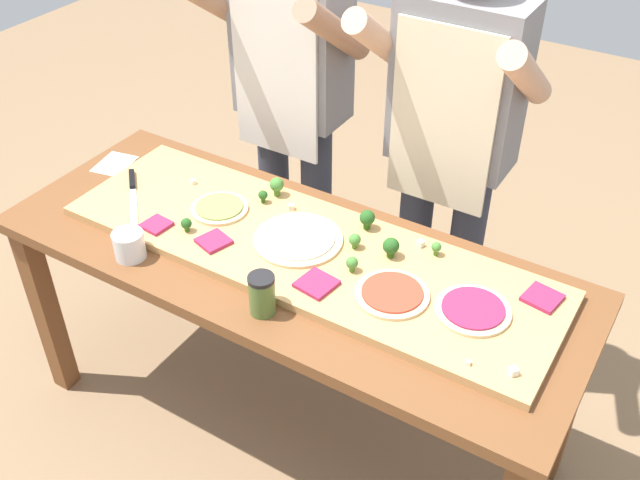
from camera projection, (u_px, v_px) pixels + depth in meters
ground_plane at (293, 422)px, 2.71m from camera, size 8.00×8.00×0.00m
prep_table at (288, 282)px, 2.30m from camera, size 1.84×0.70×0.79m
cutting_board at (306, 250)px, 2.23m from camera, size 1.56×0.48×0.03m
chefs_knife at (133, 189)px, 2.46m from camera, size 0.24×0.24×0.02m
pizza_whole_tomato_red at (392, 294)px, 2.04m from camera, size 0.21×0.21×0.02m
pizza_whole_white_garlic at (298, 239)px, 2.24m from camera, size 0.27×0.27×0.02m
pizza_whole_beet_magenta at (473, 310)px, 1.99m from camera, size 0.21×0.21×0.02m
pizza_whole_pesto_green at (220, 208)px, 2.37m from camera, size 0.19×0.19×0.02m
pizza_slice_near_right at (214, 241)px, 2.23m from camera, size 0.11×0.11×0.01m
pizza_slice_far_left at (156, 225)px, 2.30m from camera, size 0.09×0.09×0.01m
pizza_slice_near_left at (317, 284)px, 2.08m from camera, size 0.11×0.11×0.01m
pizza_slice_far_right at (542, 298)px, 2.03m from camera, size 0.11×0.11×0.01m
broccoli_floret_front_left at (391, 246)px, 2.16m from camera, size 0.05×0.05×0.06m
broccoli_floret_front_mid at (277, 185)px, 2.42m from camera, size 0.05×0.05×0.07m
broccoli_floret_front_right at (436, 248)px, 2.17m from camera, size 0.03×0.03×0.04m
broccoli_floret_center_left at (352, 263)px, 2.11m from camera, size 0.04×0.04×0.05m
broccoli_floret_back_right at (186, 224)px, 2.27m from camera, size 0.03×0.03×0.05m
broccoli_floret_back_mid at (367, 218)px, 2.27m from camera, size 0.05×0.05×0.07m
broccoli_floret_back_left at (263, 196)px, 2.39m from camera, size 0.03×0.03×0.04m
broccoli_floret_center_right at (355, 240)px, 2.20m from camera, size 0.04×0.04×0.05m
cheese_crumble_a at (514, 371)px, 1.81m from camera, size 0.03×0.03×0.02m
cheese_crumble_b at (291, 207)px, 2.37m from camera, size 0.03×0.03×0.02m
cheese_crumble_c at (421, 243)px, 2.22m from camera, size 0.02×0.02×0.02m
cheese_crumble_d at (468, 363)px, 1.84m from camera, size 0.01×0.01×0.01m
cheese_crumble_e at (193, 182)px, 2.49m from camera, size 0.02×0.02×0.02m
flour_cup at (129, 246)px, 2.20m from camera, size 0.09×0.09×0.09m
sauce_jar at (262, 294)px, 1.99m from camera, size 0.07×0.07×0.12m
recipe_note at (114, 164)px, 2.65m from camera, size 0.14×0.17×0.00m
cook_left at (291, 89)px, 2.66m from camera, size 0.54×0.39×1.67m
cook_right at (451, 134)px, 2.40m from camera, size 0.54×0.39×1.67m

